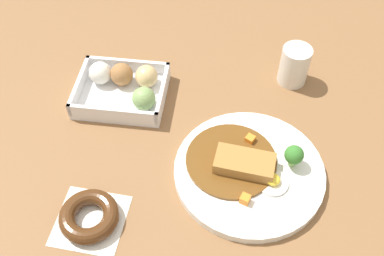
{
  "coord_description": "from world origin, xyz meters",
  "views": [
    {
      "loc": [
        -0.04,
        0.53,
        0.72
      ],
      "look_at": [
        0.03,
        -0.03,
        0.03
      ],
      "focal_mm": 42.03,
      "sensor_mm": 36.0,
      "label": 1
    }
  ],
  "objects_px": {
    "curry_plate": "(248,170)",
    "coffee_mug": "(294,65)",
    "chocolate_ring_donut": "(89,216)",
    "donut_box": "(125,87)"
  },
  "relations": [
    {
      "from": "coffee_mug",
      "to": "chocolate_ring_donut",
      "type": "bearing_deg",
      "value": 48.25
    },
    {
      "from": "curry_plate",
      "to": "chocolate_ring_donut",
      "type": "xyz_separation_m",
      "value": [
        0.27,
        0.13,
        0.0
      ]
    },
    {
      "from": "curry_plate",
      "to": "coffee_mug",
      "type": "height_order",
      "value": "coffee_mug"
    },
    {
      "from": "curry_plate",
      "to": "donut_box",
      "type": "height_order",
      "value": "curry_plate"
    },
    {
      "from": "donut_box",
      "to": "coffee_mug",
      "type": "xyz_separation_m",
      "value": [
        -0.36,
        -0.09,
        0.02
      ]
    },
    {
      "from": "donut_box",
      "to": "coffee_mug",
      "type": "height_order",
      "value": "coffee_mug"
    },
    {
      "from": "curry_plate",
      "to": "chocolate_ring_donut",
      "type": "height_order",
      "value": "curry_plate"
    },
    {
      "from": "donut_box",
      "to": "curry_plate",
      "type": "bearing_deg",
      "value": 147.74
    },
    {
      "from": "coffee_mug",
      "to": "curry_plate",
      "type": "bearing_deg",
      "value": 72.23
    },
    {
      "from": "chocolate_ring_donut",
      "to": "curry_plate",
      "type": "bearing_deg",
      "value": -153.77
    }
  ]
}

